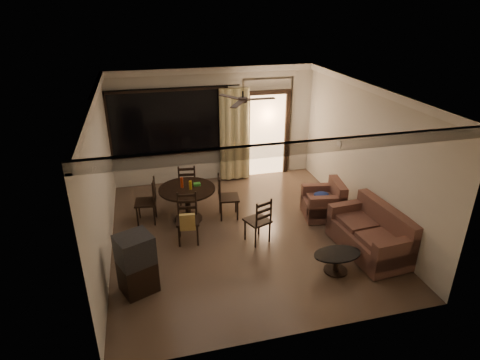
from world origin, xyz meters
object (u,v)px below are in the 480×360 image
object	(u,v)px
dining_chair_west	(147,209)
sofa	(372,235)
dining_table	(187,195)
side_chair	(258,228)
dining_chair_east	(228,205)
dining_chair_south	(188,227)
dining_chair_north	(188,191)
tv_cabinet	(137,264)
armchair	(325,203)
coffee_table	(337,259)

from	to	relation	value
dining_chair_west	sofa	distance (m)	4.43
dining_table	side_chair	xyz separation A→B (m)	(1.17, -1.16, -0.29)
dining_chair_east	dining_chair_south	world-z (taller)	same
dining_chair_east	sofa	distance (m)	2.93
dining_chair_north	tv_cabinet	bearing A→B (deg)	75.04
dining_table	side_chair	bearing A→B (deg)	-44.75
dining_chair_west	sofa	xyz separation A→B (m)	(3.91, -2.09, 0.06)
tv_cabinet	armchair	size ratio (longest dim) A/B	1.12
dining_chair_east	dining_chair_north	size ratio (longest dim) A/B	1.00
sofa	tv_cabinet	bearing A→B (deg)	176.47
armchair	side_chair	distance (m)	1.74
dining_chair_north	tv_cabinet	size ratio (longest dim) A/B	0.96
dining_chair_south	coffee_table	xyz separation A→B (m)	(2.30, -1.53, -0.07)
armchair	dining_table	bearing A→B (deg)	177.71
dining_chair_south	dining_chair_north	bearing A→B (deg)	90.00
sofa	coffee_table	bearing A→B (deg)	-160.42
tv_cabinet	side_chair	distance (m)	2.40
armchair	side_chair	bearing A→B (deg)	-151.30
side_chair	dining_chair_east	bearing A→B (deg)	-93.30
dining_chair_east	coffee_table	size ratio (longest dim) A/B	1.16
dining_chair_north	coffee_table	bearing A→B (deg)	130.69
dining_chair_west	armchair	size ratio (longest dim) A/B	1.08
dining_chair_north	sofa	distance (m)	4.07
tv_cabinet	armchair	world-z (taller)	tv_cabinet
dining_chair_north	dining_chair_south	bearing A→B (deg)	90.00
dining_chair_west	side_chair	size ratio (longest dim) A/B	1.02
dining_chair_south	coffee_table	size ratio (longest dim) A/B	1.16
dining_chair_east	sofa	world-z (taller)	dining_chair_east
dining_chair_north	dining_chair_west	bearing A→B (deg)	43.24
dining_chair_west	coffee_table	bearing A→B (deg)	57.75
dining_chair_north	dining_table	bearing A→B (deg)	90.12
dining_chair_west	side_chair	bearing A→B (deg)	64.94
dining_table	dining_chair_east	distance (m)	0.88
coffee_table	dining_chair_north	bearing A→B (deg)	123.52
dining_table	armchair	bearing A→B (deg)	-11.67
armchair	side_chair	size ratio (longest dim) A/B	0.95
dining_chair_west	tv_cabinet	distance (m)	2.18
dining_chair_east	side_chair	size ratio (longest dim) A/B	1.02
dining_chair_north	armchair	world-z (taller)	dining_chair_north
dining_chair_west	sofa	size ratio (longest dim) A/B	0.58
dining_chair_north	sofa	bearing A→B (deg)	144.30
dining_table	tv_cabinet	world-z (taller)	tv_cabinet
armchair	side_chair	world-z (taller)	side_chair
sofa	coffee_table	xyz separation A→B (m)	(-0.89, -0.39, -0.10)
tv_cabinet	armchair	distance (m)	4.14
armchair	dining_chair_west	bearing A→B (deg)	178.75
sofa	side_chair	bearing A→B (deg)	152.09
armchair	tv_cabinet	bearing A→B (deg)	-149.80
dining_chair_east	dining_chair_south	xyz separation A→B (m)	(-0.94, -0.75, 0.02)
sofa	armchair	world-z (taller)	sofa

